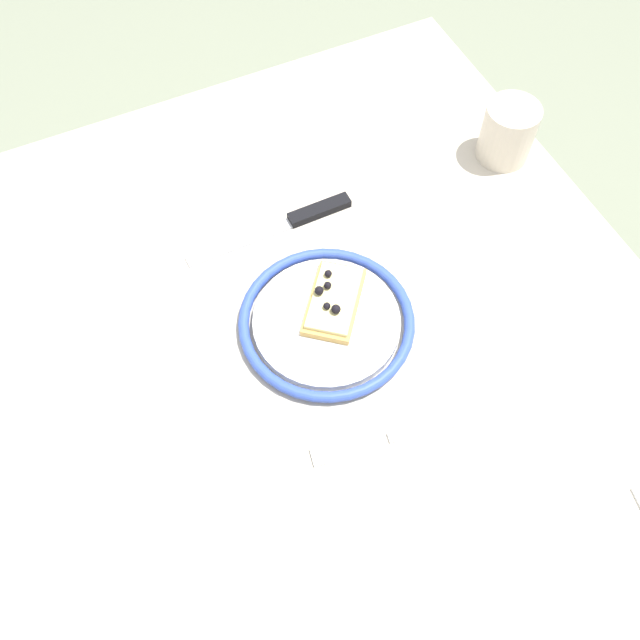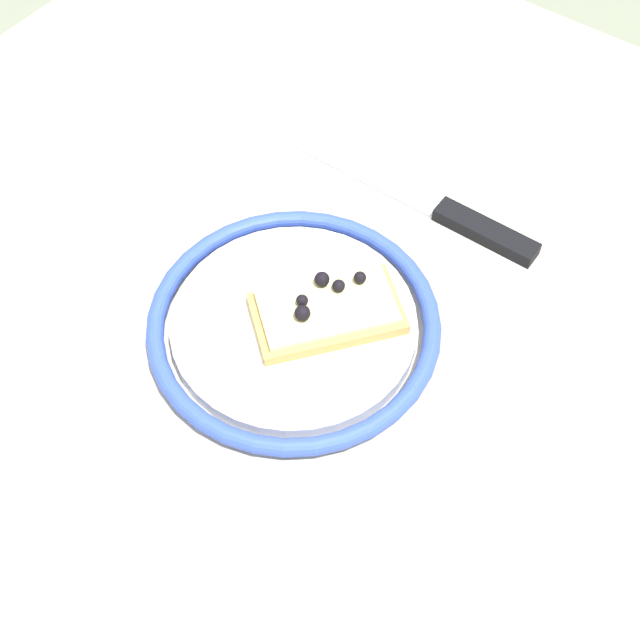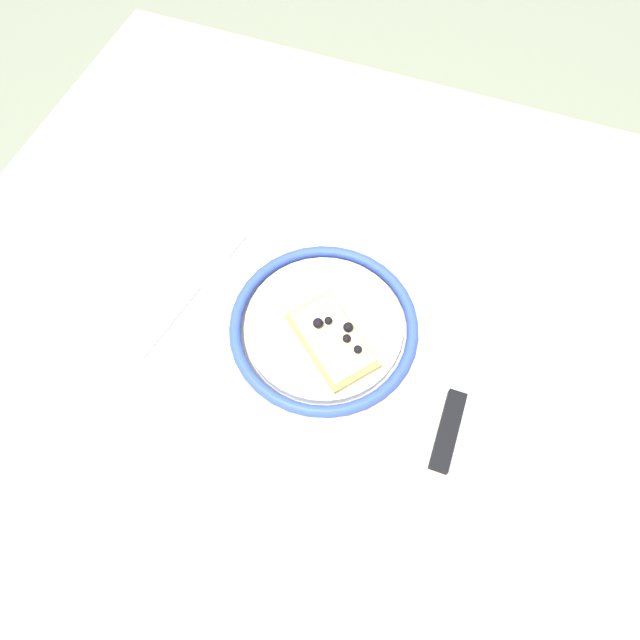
{
  "view_description": "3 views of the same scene",
  "coord_description": "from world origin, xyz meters",
  "px_view_note": "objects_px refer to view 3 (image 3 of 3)",
  "views": [
    {
      "loc": [
        -0.38,
        0.18,
        1.5
      ],
      "look_at": [
        0.01,
        -0.0,
        0.76
      ],
      "focal_mm": 39.55,
      "sensor_mm": 36.0,
      "label": 1
    },
    {
      "loc": [
        -0.27,
        -0.25,
        1.28
      ],
      "look_at": [
        0.03,
        -0.03,
        0.75
      ],
      "focal_mm": 49.18,
      "sensor_mm": 36.0,
      "label": 2
    },
    {
      "loc": [
        0.11,
        -0.28,
        1.31
      ],
      "look_at": [
        0.01,
        -0.02,
        0.77
      ],
      "focal_mm": 30.6,
      "sensor_mm": 36.0,
      "label": 3
    }
  ],
  "objects_px": {
    "dining_table": "(316,347)",
    "pizza_slice_near": "(332,339)",
    "plate": "(324,326)",
    "knife": "(455,403)",
    "fork": "(193,290)"
  },
  "relations": [
    {
      "from": "knife",
      "to": "fork",
      "type": "bearing_deg",
      "value": 174.87
    },
    {
      "from": "dining_table",
      "to": "plate",
      "type": "xyz_separation_m",
      "value": [
        0.02,
        -0.01,
        0.1
      ]
    },
    {
      "from": "pizza_slice_near",
      "to": "dining_table",
      "type": "bearing_deg",
      "value": 135.08
    },
    {
      "from": "fork",
      "to": "plate",
      "type": "bearing_deg",
      "value": 2.09
    },
    {
      "from": "plate",
      "to": "pizza_slice_near",
      "type": "height_order",
      "value": "pizza_slice_near"
    },
    {
      "from": "dining_table",
      "to": "knife",
      "type": "distance_m",
      "value": 0.21
    },
    {
      "from": "pizza_slice_near",
      "to": "fork",
      "type": "bearing_deg",
      "value": 176.28
    },
    {
      "from": "plate",
      "to": "knife",
      "type": "bearing_deg",
      "value": -12.22
    },
    {
      "from": "plate",
      "to": "fork",
      "type": "distance_m",
      "value": 0.17
    },
    {
      "from": "dining_table",
      "to": "knife",
      "type": "xyz_separation_m",
      "value": [
        0.18,
        -0.05,
        0.1
      ]
    },
    {
      "from": "fork",
      "to": "knife",
      "type": "bearing_deg",
      "value": -5.13
    },
    {
      "from": "pizza_slice_near",
      "to": "plate",
      "type": "bearing_deg",
      "value": 133.17
    },
    {
      "from": "pizza_slice_near",
      "to": "knife",
      "type": "distance_m",
      "value": 0.15
    },
    {
      "from": "dining_table",
      "to": "fork",
      "type": "xyz_separation_m",
      "value": [
        -0.15,
        -0.02,
        0.1
      ]
    },
    {
      "from": "dining_table",
      "to": "pizza_slice_near",
      "type": "height_order",
      "value": "pizza_slice_near"
    }
  ]
}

